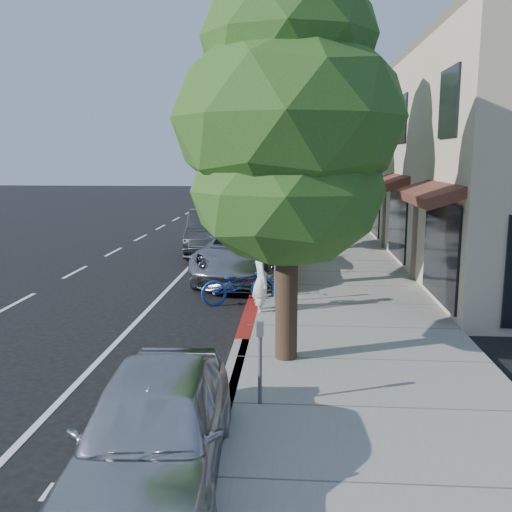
# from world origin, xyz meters

# --- Properties ---
(ground) EXTENTS (120.00, 120.00, 0.00)m
(ground) POSITION_xyz_m (0.00, 0.00, 0.00)
(ground) COLOR black
(ground) RESTS_ON ground
(sidewalk) EXTENTS (4.60, 56.00, 0.15)m
(sidewalk) POSITION_xyz_m (2.30, 8.00, 0.07)
(sidewalk) COLOR gray
(sidewalk) RESTS_ON ground
(curb) EXTENTS (0.30, 56.00, 0.15)m
(curb) POSITION_xyz_m (0.00, 8.00, 0.07)
(curb) COLOR #9E998E
(curb) RESTS_ON ground
(curb_red_segment) EXTENTS (0.32, 4.00, 0.15)m
(curb_red_segment) POSITION_xyz_m (0.00, 1.00, 0.07)
(curb_red_segment) COLOR maroon
(curb_red_segment) RESTS_ON ground
(storefront_building) EXTENTS (10.00, 36.00, 7.00)m
(storefront_building) POSITION_xyz_m (9.60, 18.00, 3.50)
(storefront_building) COLOR #C3B796
(storefront_building) RESTS_ON ground
(street_tree_0) EXTENTS (4.01, 4.01, 6.89)m
(street_tree_0) POSITION_xyz_m (0.90, -2.00, 4.30)
(street_tree_0) COLOR black
(street_tree_0) RESTS_ON ground
(street_tree_1) EXTENTS (4.49, 4.49, 7.64)m
(street_tree_1) POSITION_xyz_m (0.90, 4.00, 4.75)
(street_tree_1) COLOR black
(street_tree_1) RESTS_ON ground
(street_tree_2) EXTENTS (4.38, 4.38, 7.01)m
(street_tree_2) POSITION_xyz_m (0.90, 10.00, 4.30)
(street_tree_2) COLOR black
(street_tree_2) RESTS_ON ground
(street_tree_3) EXTENTS (4.43, 4.43, 7.62)m
(street_tree_3) POSITION_xyz_m (0.90, 16.00, 4.75)
(street_tree_3) COLOR black
(street_tree_3) RESTS_ON ground
(street_tree_4) EXTENTS (3.93, 3.93, 7.21)m
(street_tree_4) POSITION_xyz_m (0.90, 22.00, 4.55)
(street_tree_4) COLOR black
(street_tree_4) RESTS_ON ground
(street_tree_5) EXTENTS (4.21, 4.21, 6.81)m
(street_tree_5) POSITION_xyz_m (0.90, 28.00, 4.19)
(street_tree_5) COLOR black
(street_tree_5) RESTS_ON ground
(cyclist) EXTENTS (0.55, 0.71, 1.74)m
(cyclist) POSITION_xyz_m (0.25, 1.20, 0.87)
(cyclist) COLOR white
(cyclist) RESTS_ON ground
(bicycle) EXTENTS (2.10, 1.34, 1.04)m
(bicycle) POSITION_xyz_m (-0.40, 2.27, 0.52)
(bicycle) COLOR #16409C
(bicycle) RESTS_ON ground
(silver_suv) EXTENTS (2.89, 6.03, 1.66)m
(silver_suv) POSITION_xyz_m (-0.50, 5.50, 0.83)
(silver_suv) COLOR #9B9B9F
(silver_suv) RESTS_ON ground
(dark_sedan) EXTENTS (2.30, 5.31, 1.70)m
(dark_sedan) POSITION_xyz_m (-2.20, 9.89, 0.85)
(dark_sedan) COLOR #212427
(dark_sedan) RESTS_ON ground
(white_pickup) EXTENTS (2.30, 5.50, 1.59)m
(white_pickup) POSITION_xyz_m (-1.69, 17.23, 0.79)
(white_pickup) COLOR silver
(white_pickup) RESTS_ON ground
(dark_suv_far) EXTENTS (2.43, 4.84, 1.58)m
(dark_suv_far) POSITION_xyz_m (-0.50, 24.14, 0.79)
(dark_suv_far) COLOR black
(dark_suv_far) RESTS_ON ground
(near_car_a) EXTENTS (1.90, 4.19, 1.40)m
(near_car_a) POSITION_xyz_m (-0.54, -5.98, 0.70)
(near_car_a) COLOR #BABABF
(near_car_a) RESTS_ON ground
(pedestrian) EXTENTS (1.13, 1.11, 1.84)m
(pedestrian) POSITION_xyz_m (2.90, 11.49, 1.07)
(pedestrian) COLOR black
(pedestrian) RESTS_ON sidewalk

